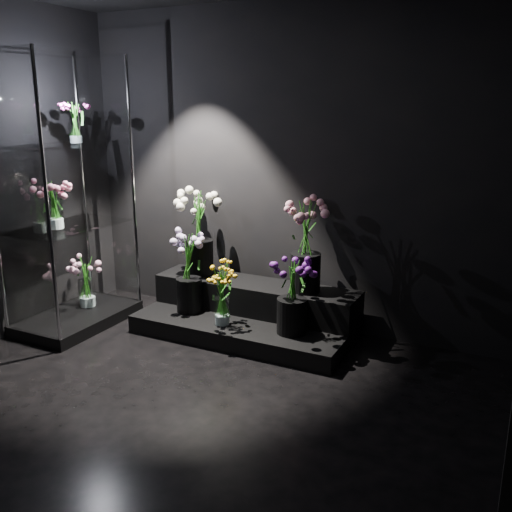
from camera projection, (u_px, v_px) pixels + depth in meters
The scene contains 12 objects.
floor at pixel (156, 424), 3.61m from camera, with size 4.00×4.00×0.00m, color black.
wall_back at pixel (286, 170), 4.97m from camera, with size 4.00×4.00×0.00m, color black.
display_riser at pixel (250, 313), 5.04m from camera, with size 1.88×0.84×0.42m.
display_case at pixel (67, 196), 4.93m from camera, with size 0.65×1.08×2.37m.
bouquet_orange_bells at pixel (222, 294), 4.75m from camera, with size 0.28×0.28×0.53m.
bouquet_lilac at pixel (189, 268), 5.02m from camera, with size 0.34×0.34×0.70m.
bouquet_purple at pixel (292, 293), 4.56m from camera, with size 0.38×0.38×0.60m.
bouquet_cream_roses at pixel (199, 227), 5.22m from camera, with size 0.49×0.49×0.77m.
bouquet_pink_roses at pixel (306, 241), 4.74m from camera, with size 0.51×0.51×0.76m.
bouquet_case_pink at pixel (54, 204), 4.83m from camera, with size 0.35×0.35×0.40m.
bouquet_case_magenta at pixel (75, 122), 4.94m from camera, with size 0.30×0.30×0.35m.
bouquet_case_base_pink at pixel (86, 279), 5.32m from camera, with size 0.38×0.38×0.51m.
Camera 1 is at (2.00, -2.58, 1.98)m, focal length 40.00 mm.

